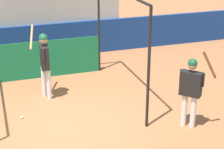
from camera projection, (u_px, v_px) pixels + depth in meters
name	position (u px, v px, depth m)	size (l,w,h in m)	color
ground_plane	(65.00, 127.00, 9.01)	(60.00, 60.00, 0.00)	#935B38
outfield_wall	(34.00, 42.00, 13.39)	(24.00, 0.12, 1.24)	navy
bleacher_section	(25.00, 3.00, 14.82)	(6.50, 4.00, 3.32)	#9E9E99
batting_cage	(37.00, 47.00, 10.83)	(4.25, 4.01, 2.95)	black
player_batter	(44.00, 59.00, 10.13)	(0.51, 0.93, 1.98)	silver
player_waiting	(191.00, 87.00, 8.66)	(0.78, 0.67, 2.04)	silver
baseball	(22.00, 117.00, 9.38)	(0.07, 0.07, 0.07)	white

